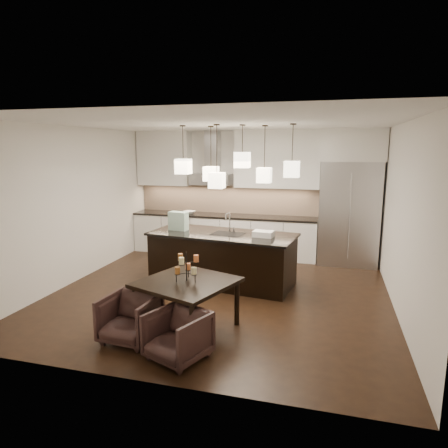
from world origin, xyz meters
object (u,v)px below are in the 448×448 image
(island_body, at_px, (222,259))
(armchair_right, at_px, (178,336))
(refrigerator, at_px, (349,214))
(dining_table, at_px, (187,305))
(armchair_left, at_px, (130,318))

(island_body, relative_size, armchair_right, 3.95)
(refrigerator, height_order, armchair_right, refrigerator)
(dining_table, relative_size, armchair_left, 1.71)
(armchair_left, distance_m, armchair_right, 0.80)
(refrigerator, relative_size, armchair_right, 3.39)
(dining_table, bearing_deg, armchair_right, -58.00)
(refrigerator, relative_size, island_body, 0.86)
(refrigerator, height_order, island_body, refrigerator)
(armchair_right, bearing_deg, island_body, 116.89)
(refrigerator, bearing_deg, island_body, -139.53)
(refrigerator, xyz_separation_m, island_body, (-2.21, -1.89, -0.63))
(armchair_left, bearing_deg, refrigerator, 62.17)
(island_body, relative_size, dining_table, 2.22)
(refrigerator, xyz_separation_m, armchair_left, (-2.75, -4.34, -0.77))
(refrigerator, xyz_separation_m, armchair_right, (-1.99, -4.60, -0.79))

